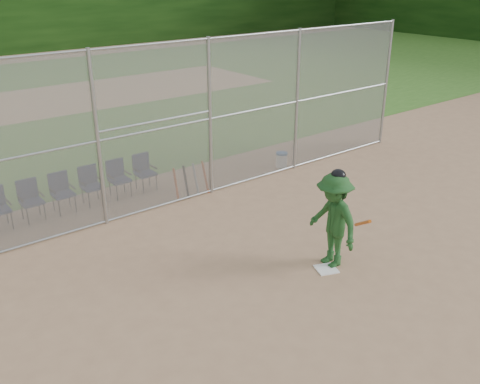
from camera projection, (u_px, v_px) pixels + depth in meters
ground at (322, 287)px, 9.99m from camera, size 100.00×100.00×0.00m
grass_strip at (19, 105)px, 23.02m from camera, size 100.00×100.00×0.00m
dirt_patch_far at (19, 105)px, 23.02m from camera, size 24.00×24.00×0.00m
backstop_fence at (176, 123)px, 12.80m from camera, size 16.09×0.09×4.00m
home_plate at (326, 269)px, 10.56m from camera, size 0.52×0.52×0.02m
batter_at_plate at (333, 220)px, 10.38m from camera, size 1.07×1.41×2.03m
water_cooler at (282, 159)px, 15.89m from camera, size 0.35×0.35×0.44m
spare_bats at (191, 181)px, 13.80m from camera, size 0.96×0.32×0.84m
chair_2 at (32, 201)px, 12.45m from camera, size 0.54×0.52×0.96m
chair_3 at (63, 193)px, 12.88m from camera, size 0.54×0.52×0.96m
chair_4 at (92, 186)px, 13.30m from camera, size 0.54×0.52×0.96m
chair_5 at (120, 179)px, 13.73m from camera, size 0.54×0.52×0.96m
chair_6 at (146, 173)px, 14.15m from camera, size 0.54×0.52×0.96m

